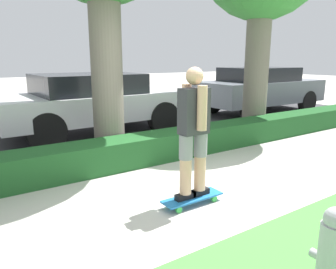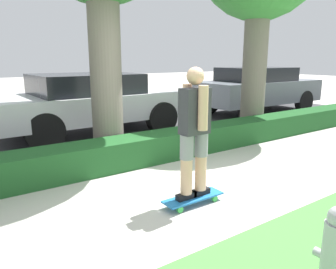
{
  "view_description": "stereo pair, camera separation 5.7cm",
  "coord_description": "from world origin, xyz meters",
  "px_view_note": "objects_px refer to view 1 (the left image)",
  "views": [
    {
      "loc": [
        -2.59,
        -3.08,
        1.74
      ],
      "look_at": [
        -0.11,
        0.6,
        0.7
      ],
      "focal_mm": 35.0,
      "sensor_mm": 36.0,
      "label": 1
    },
    {
      "loc": [
        -2.64,
        -3.05,
        1.74
      ],
      "look_at": [
        -0.11,
        0.6,
        0.7
      ],
      "focal_mm": 35.0,
      "sensor_mm": 36.0,
      "label": 2
    }
  ],
  "objects_px": {
    "parked_car_middle": "(93,101)",
    "skateboard": "(192,198)",
    "skater_person": "(194,131)",
    "parked_car_rear": "(260,89)",
    "fire_hydrant": "(331,263)"
  },
  "relations": [
    {
      "from": "skater_person",
      "to": "parked_car_rear",
      "type": "distance_m",
      "value": 7.35
    },
    {
      "from": "parked_car_middle",
      "to": "parked_car_rear",
      "type": "xyz_separation_m",
      "value": [
        5.57,
        -0.15,
        0.02
      ]
    },
    {
      "from": "skateboard",
      "to": "parked_car_rear",
      "type": "distance_m",
      "value": 7.38
    },
    {
      "from": "skateboard",
      "to": "skater_person",
      "type": "relative_size",
      "value": 0.51
    },
    {
      "from": "skateboard",
      "to": "parked_car_middle",
      "type": "distance_m",
      "value": 4.42
    },
    {
      "from": "skater_person",
      "to": "parked_car_rear",
      "type": "xyz_separation_m",
      "value": [
        6.04,
        4.19,
        -0.13
      ]
    },
    {
      "from": "skateboard",
      "to": "skater_person",
      "type": "bearing_deg",
      "value": -159.44
    },
    {
      "from": "skater_person",
      "to": "fire_hydrant",
      "type": "bearing_deg",
      "value": -99.94
    },
    {
      "from": "parked_car_rear",
      "to": "fire_hydrant",
      "type": "relative_size",
      "value": 5.29
    },
    {
      "from": "skater_person",
      "to": "parked_car_middle",
      "type": "relative_size",
      "value": 0.36
    },
    {
      "from": "parked_car_rear",
      "to": "fire_hydrant",
      "type": "xyz_separation_m",
      "value": [
        -6.37,
        -6.1,
        -0.38
      ]
    },
    {
      "from": "parked_car_middle",
      "to": "skateboard",
      "type": "bearing_deg",
      "value": -97.5
    },
    {
      "from": "skateboard",
      "to": "parked_car_middle",
      "type": "height_order",
      "value": "parked_car_middle"
    },
    {
      "from": "fire_hydrant",
      "to": "parked_car_middle",
      "type": "bearing_deg",
      "value": 82.75
    },
    {
      "from": "skater_person",
      "to": "parked_car_rear",
      "type": "relative_size",
      "value": 0.36
    }
  ]
}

